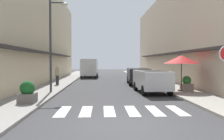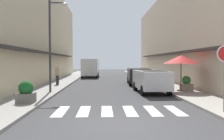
# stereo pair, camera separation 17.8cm
# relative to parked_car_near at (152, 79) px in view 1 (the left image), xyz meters

# --- Properties ---
(ground_plane) EXTENTS (82.57, 82.57, 0.00)m
(ground_plane) POSITION_rel_parked_car_near_xyz_m (-2.48, 7.07, -0.92)
(ground_plane) COLOR #38383A
(sidewalk_left) EXTENTS (2.34, 52.54, 0.12)m
(sidewalk_left) POSITION_rel_parked_car_near_xyz_m (-7.17, 7.07, -0.86)
(sidewalk_left) COLOR gray
(sidewalk_left) RESTS_ON ground_plane
(sidewalk_right) EXTENTS (2.34, 52.54, 0.12)m
(sidewalk_right) POSITION_rel_parked_car_near_xyz_m (2.22, 7.07, -0.86)
(sidewalk_right) COLOR #9E998E
(sidewalk_right) RESTS_ON ground_plane
(building_row_left) EXTENTS (5.50, 35.78, 10.19)m
(building_row_left) POSITION_rel_parked_car_near_xyz_m (-10.84, 7.95, 4.17)
(building_row_left) COLOR beige
(building_row_left) RESTS_ON ground_plane
(building_row_right) EXTENTS (5.50, 35.78, 9.45)m
(building_row_right) POSITION_rel_parked_car_near_xyz_m (5.89, 7.95, 3.80)
(building_row_right) COLOR #C6B299
(building_row_right) RESTS_ON ground_plane
(crosswalk) EXTENTS (5.20, 2.20, 0.01)m
(crosswalk) POSITION_rel_parked_car_near_xyz_m (-2.48, -5.64, -0.91)
(crosswalk) COLOR silver
(crosswalk) RESTS_ON ground_plane
(parked_car_near) EXTENTS (1.95, 4.08, 1.47)m
(parked_car_near) POSITION_rel_parked_car_near_xyz_m (0.00, 0.00, 0.00)
(parked_car_near) COLOR silver
(parked_car_near) RESTS_ON ground_plane
(parked_car_mid) EXTENTS (1.98, 4.38, 1.47)m
(parked_car_mid) POSITION_rel_parked_car_near_xyz_m (0.00, 5.80, 0.00)
(parked_car_mid) COLOR black
(parked_car_mid) RESTS_ON ground_plane
(delivery_van) EXTENTS (2.12, 5.45, 2.37)m
(delivery_van) POSITION_rel_parked_car_near_xyz_m (-4.80, 16.19, 0.49)
(delivery_van) COLOR silver
(delivery_van) RESTS_ON ground_plane
(street_lamp) EXTENTS (1.19, 0.28, 5.81)m
(street_lamp) POSITION_rel_parked_car_near_xyz_m (-6.32, -0.05, 2.72)
(street_lamp) COLOR #38383D
(street_lamp) RESTS_ON sidewalk_left
(cafe_umbrella) EXTENTS (2.35, 2.35, 2.35)m
(cafe_umbrella) POSITION_rel_parked_car_near_xyz_m (2.01, 0.11, 1.26)
(cafe_umbrella) COLOR #262626
(cafe_umbrella) RESTS_ON sidewalk_right
(planter_corner) EXTENTS (0.77, 0.77, 1.03)m
(planter_corner) POSITION_rel_parked_car_near_xyz_m (-6.74, -4.14, -0.32)
(planter_corner) COLOR slate
(planter_corner) RESTS_ON sidewalk_left
(planter_midblock) EXTENTS (0.71, 0.71, 0.98)m
(planter_midblock) POSITION_rel_parked_car_near_xyz_m (2.40, 0.20, -0.36)
(planter_midblock) COLOR gray
(planter_midblock) RESTS_ON sidewalk_right
(pedestrian_walking_near) EXTENTS (0.34, 0.34, 1.58)m
(pedestrian_walking_near) POSITION_rel_parked_car_near_xyz_m (-6.96, 4.80, 0.02)
(pedestrian_walking_near) COLOR #282B33
(pedestrian_walking_near) RESTS_ON sidewalk_left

